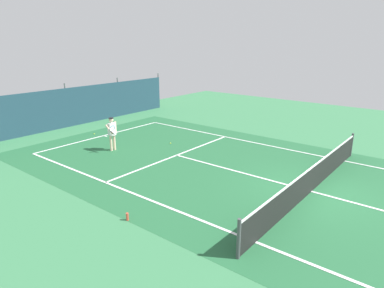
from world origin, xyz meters
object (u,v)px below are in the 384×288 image
(tennis_player, at_px, (112,131))
(parked_car, at_px, (96,99))
(tennis_net, at_px, (312,178))
(tennis_ball_midcourt, at_px, (171,143))
(tennis_ball_near_player, at_px, (94,134))
(water_bottle, at_px, (127,217))

(tennis_player, bearing_deg, parked_car, -120.39)
(tennis_net, bearing_deg, tennis_player, 98.36)
(tennis_net, relative_size, parked_car, 2.40)
(tennis_net, relative_size, tennis_player, 6.17)
(tennis_net, bearing_deg, tennis_ball_midcourt, 81.29)
(tennis_player, xyz_separation_m, tennis_ball_near_player, (1.22, 3.22, -0.93))
(tennis_ball_near_player, height_order, parked_car, parked_car)
(tennis_ball_near_player, bearing_deg, tennis_ball_midcourt, -73.76)
(tennis_net, height_order, parked_car, parked_car)
(tennis_ball_near_player, distance_m, parked_car, 7.33)
(tennis_player, bearing_deg, tennis_ball_midcourt, 152.29)
(tennis_player, height_order, tennis_ball_midcourt, tennis_player)
(parked_car, bearing_deg, tennis_ball_midcourt, 73.98)
(water_bottle, bearing_deg, tennis_ball_midcourt, 32.76)
(tennis_player, relative_size, tennis_ball_near_player, 24.85)
(parked_car, height_order, water_bottle, parked_car)
(tennis_net, xyz_separation_m, tennis_ball_midcourt, (1.21, 7.88, -0.48))
(tennis_ball_midcourt, bearing_deg, water_bottle, -147.24)
(tennis_net, bearing_deg, tennis_ball_near_player, 90.71)
(tennis_ball_near_player, xyz_separation_m, tennis_ball_midcourt, (1.36, -4.68, 0.00))
(tennis_ball_midcourt, relative_size, water_bottle, 0.28)
(tennis_player, bearing_deg, tennis_ball_near_player, -108.96)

